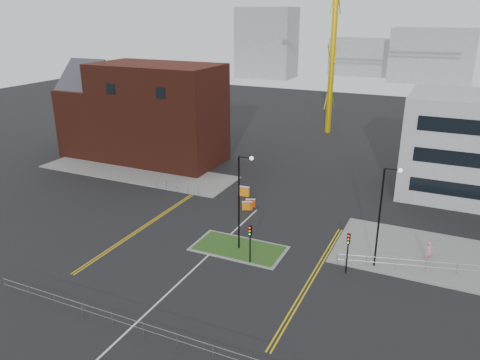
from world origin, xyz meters
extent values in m
plane|color=black|center=(0.00, 0.00, 0.00)|extent=(200.00, 200.00, 0.00)
cube|color=slate|center=(-20.00, 22.00, 0.06)|extent=(28.00, 8.00, 0.12)
cube|color=slate|center=(22.00, 14.00, 0.06)|extent=(24.00, 10.00, 0.12)
cube|color=slate|center=(2.00, 8.00, 0.04)|extent=(8.60, 4.60, 0.08)
cube|color=#1F4A18|center=(2.00, 8.00, 0.06)|extent=(8.00, 4.00, 0.12)
cube|color=#471B11|center=(-20.00, 28.00, 7.00)|extent=(18.00, 10.00, 14.00)
cube|color=black|center=(-24.00, 22.98, 11.00)|extent=(1.40, 0.10, 1.40)
cube|color=black|center=(-16.00, 22.98, 11.00)|extent=(1.40, 0.10, 1.40)
cube|color=#471B11|center=(-32.00, 28.00, 5.00)|extent=(6.00, 10.00, 10.00)
cube|color=#2D3038|center=(-32.00, 28.00, 10.00)|extent=(6.40, 8.49, 8.49)
cylinder|color=yellow|center=(-2.00, 55.00, 16.51)|extent=(1.00, 1.00, 33.02)
cylinder|color=black|center=(2.00, 8.00, 4.50)|extent=(0.16, 0.16, 9.00)
cylinder|color=black|center=(2.60, 8.00, 9.00)|extent=(1.20, 0.10, 0.10)
sphere|color=silver|center=(3.20, 8.00, 9.00)|extent=(0.36, 0.36, 0.36)
cylinder|color=black|center=(14.00, 10.00, 4.50)|extent=(0.16, 0.16, 9.00)
cylinder|color=black|center=(14.60, 10.00, 9.00)|extent=(1.20, 0.10, 0.10)
sphere|color=silver|center=(15.20, 10.00, 9.00)|extent=(0.36, 0.36, 0.36)
cylinder|color=black|center=(4.00, 6.00, 1.50)|extent=(0.12, 0.12, 3.00)
cube|color=black|center=(4.00, 6.00, 3.20)|extent=(0.28, 0.22, 0.90)
sphere|color=red|center=(4.00, 5.87, 3.50)|extent=(0.18, 0.18, 0.18)
sphere|color=orange|center=(4.00, 5.87, 3.20)|extent=(0.18, 0.18, 0.18)
sphere|color=#0CCC33|center=(4.00, 5.87, 2.90)|extent=(0.18, 0.18, 0.18)
cylinder|color=black|center=(12.00, 8.00, 1.50)|extent=(0.12, 0.12, 3.00)
cube|color=black|center=(12.00, 8.00, 3.20)|extent=(0.28, 0.22, 0.90)
sphere|color=red|center=(12.00, 7.87, 3.50)|extent=(0.18, 0.18, 0.18)
sphere|color=orange|center=(12.00, 7.87, 3.20)|extent=(0.18, 0.18, 0.18)
sphere|color=#0CCC33|center=(12.00, 7.87, 2.90)|extent=(0.18, 0.18, 0.18)
cylinder|color=gray|center=(0.00, -6.00, 1.05)|extent=(24.00, 0.04, 0.04)
cylinder|color=gray|center=(0.00, -6.00, 0.55)|extent=(24.00, 0.04, 0.04)
cylinder|color=gray|center=(-12.00, -6.00, 0.55)|extent=(0.05, 0.05, 1.10)
cylinder|color=gray|center=(-11.00, 18.00, 1.05)|extent=(6.00, 0.04, 0.04)
cylinder|color=gray|center=(-11.00, 18.00, 0.55)|extent=(6.00, 0.04, 0.04)
cylinder|color=gray|center=(-14.00, 18.00, 0.55)|extent=(0.05, 0.05, 1.10)
cylinder|color=gray|center=(-8.00, 18.00, 0.55)|extent=(0.05, 0.05, 1.10)
cylinder|color=gray|center=(20.50, 11.50, 1.05)|extent=(19.01, 5.04, 0.04)
cylinder|color=gray|center=(20.50, 11.50, 0.55)|extent=(19.01, 5.04, 0.04)
cylinder|color=gray|center=(11.00, 9.00, 0.55)|extent=(0.05, 0.05, 1.10)
cube|color=silver|center=(0.00, 2.00, 0.01)|extent=(0.15, 30.00, 0.01)
cube|color=gold|center=(-9.00, 10.00, 0.01)|extent=(0.12, 24.00, 0.01)
cube|color=gold|center=(-8.70, 10.00, 0.01)|extent=(0.12, 24.00, 0.01)
cube|color=gold|center=(9.50, 6.00, 0.01)|extent=(0.12, 20.00, 0.01)
cube|color=gold|center=(9.80, 6.00, 0.01)|extent=(0.12, 20.00, 0.01)
cube|color=gray|center=(-40.00, 120.00, 11.00)|extent=(18.00, 12.00, 22.00)
cube|color=gray|center=(10.00, 130.00, 8.00)|extent=(24.00, 12.00, 16.00)
cube|color=gray|center=(-8.00, 140.00, 6.00)|extent=(30.00, 12.00, 12.00)
imported|color=#CB839F|center=(18.18, 12.82, 0.96)|extent=(0.82, 0.67, 1.92)
cube|color=orange|center=(-1.00, 16.65, 0.48)|extent=(1.21, 0.83, 0.96)
cube|color=silver|center=(-1.00, 16.65, 0.91)|extent=(1.21, 0.83, 0.12)
cube|color=orange|center=(-3.07, 20.31, 0.57)|extent=(1.39, 0.56, 1.14)
cube|color=silver|center=(-3.07, 20.31, 1.08)|extent=(1.39, 0.56, 0.14)
cube|color=#F13E0D|center=(-1.00, 17.57, 0.45)|extent=(1.14, 0.75, 0.90)
cube|color=silver|center=(-1.00, 17.57, 0.86)|extent=(1.14, 0.75, 0.11)
camera|label=1|loc=(18.34, -27.16, 20.92)|focal=35.00mm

